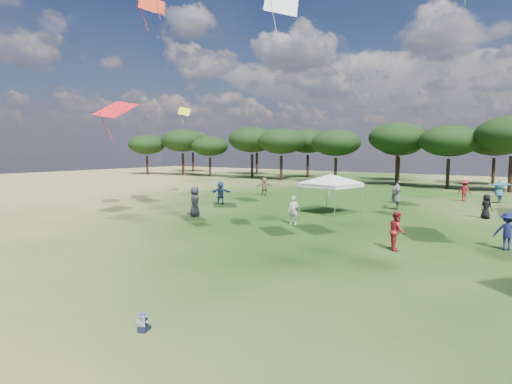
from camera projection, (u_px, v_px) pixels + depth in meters
ground at (93, 369)px, 8.37m from camera, size 140.00×140.00×0.00m
tree_line at (506, 138)px, 44.85m from camera, size 108.78×17.63×7.77m
tent_left at (331, 176)px, 28.44m from camera, size 6.21×6.21×2.91m
toddler at (143, 323)px, 10.07m from camera, size 0.35×0.38×0.46m
festival_crowd at (399, 198)px, 29.52m from camera, size 30.20×22.13×1.91m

